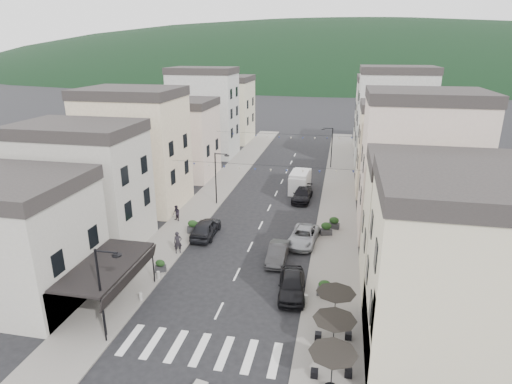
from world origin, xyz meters
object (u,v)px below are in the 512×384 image
delivery_van (300,181)px  pedestrian_b (177,213)px  parked_car_c (303,236)px  parked_car_e (206,228)px  parked_car_a (292,285)px  parked_car_d (302,195)px  parked_car_b (278,253)px  pedestrian_a (178,242)px

delivery_van → pedestrian_b: 16.91m
delivery_van → pedestrian_b: bearing=-128.9°
parked_car_c → delivery_van: 15.20m
delivery_van → parked_car_c: bearing=-79.8°
parked_car_c → parked_car_e: 9.20m
parked_car_a → parked_car_d: bearing=88.1°
delivery_van → parked_car_d: bearing=-76.6°
parked_car_b → parked_car_c: size_ratio=0.84×
parked_car_c → pedestrian_a: 11.25m
parked_car_b → pedestrian_a: 8.62m
parked_car_d → parked_car_b: bearing=-89.0°
parked_car_e → pedestrian_a: 4.20m
parked_car_c → parked_car_d: parked_car_d is taller
parked_car_b → parked_car_e: (-7.40, 3.54, 0.14)m
parked_car_d → delivery_van: delivery_van is taller
parked_car_c → parked_car_e: bearing=-172.8°
parked_car_a → pedestrian_a: (-10.40, 4.42, 0.28)m
parked_car_a → parked_car_e: 12.48m
parked_car_d → pedestrian_b: pedestrian_b is taller
pedestrian_a → pedestrian_b: bearing=82.4°
parked_car_c → parked_car_e: parked_car_e is taller
parked_car_d → parked_car_c: bearing=-80.8°
pedestrian_a → parked_car_d: bearing=29.8°
parked_car_a → parked_car_d: size_ratio=0.95×
parked_car_e → delivery_van: delivery_van is taller
parked_car_b → parked_car_e: size_ratio=0.87×
parked_car_b → pedestrian_a: bearing=-177.1°
parked_car_e → pedestrian_a: size_ratio=2.55×
parked_car_d → parked_car_e: 14.17m
pedestrian_a → delivery_van: bearing=36.3°
parked_car_a → pedestrian_a: size_ratio=2.44×
parked_car_a → parked_car_d: parked_car_a is taller
parked_car_c → delivery_van: size_ratio=0.94×
parked_car_a → parked_car_d: (-1.24, 20.16, -0.09)m
parked_car_a → pedestrian_a: bearing=151.6°
parked_car_c → pedestrian_a: bearing=-152.1°
pedestrian_a → pedestrian_b: 7.31m
pedestrian_b → parked_car_e: bearing=0.8°
parked_car_b → pedestrian_a: size_ratio=2.21×
parked_car_d → parked_car_e: (-7.96, -11.72, 0.12)m
parked_car_a → parked_car_c: (0.00, 8.69, -0.10)m
parked_car_b → delivery_van: bearing=90.0°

